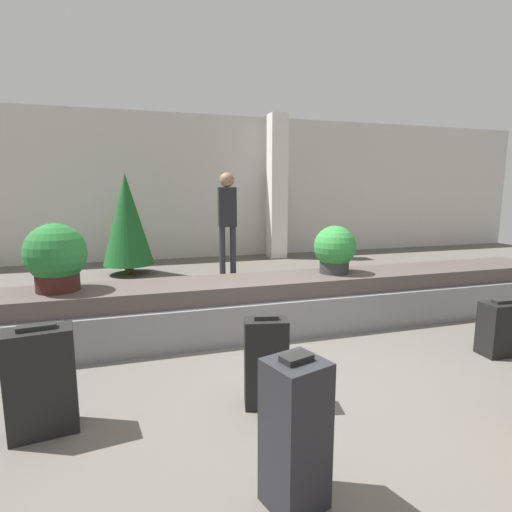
{
  "coord_description": "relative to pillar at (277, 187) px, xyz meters",
  "views": [
    {
      "loc": [
        -1.23,
        -2.69,
        1.53
      ],
      "look_at": [
        0.0,
        1.39,
        0.83
      ],
      "focal_mm": 28.0,
      "sensor_mm": 36.0,
      "label": 1
    }
  ],
  "objects": [
    {
      "name": "potted_plant_0",
      "position": [
        -0.91,
        -4.52,
        -0.74
      ],
      "size": [
        0.48,
        0.48,
        0.55
      ],
      "color": "#2D2D2D",
      "rests_on": "carousel"
    },
    {
      "name": "suitcase_6",
      "position": [
        -3.72,
        -5.99,
        -1.25
      ],
      "size": [
        0.42,
        0.26,
        0.72
      ],
      "rotation": [
        0.0,
        0.0,
        0.14
      ],
      "color": "black",
      "rests_on": "ground_plane"
    },
    {
      "name": "suitcase_1",
      "position": [
        -2.42,
        -7.0,
        -1.22
      ],
      "size": [
        0.33,
        0.32,
        0.78
      ],
      "rotation": [
        0.0,
        0.0,
        0.31
      ],
      "color": "#232328",
      "rests_on": "ground_plane"
    },
    {
      "name": "ground_plane",
      "position": [
        -1.87,
        -5.93,
        -1.6
      ],
      "size": [
        18.0,
        18.0,
        0.0
      ],
      "primitive_type": "plane",
      "color": "#59544C"
    },
    {
      "name": "potted_plant_1",
      "position": [
        -3.84,
        -4.5,
        -0.7
      ],
      "size": [
        0.57,
        0.57,
        0.65
      ],
      "color": "#381914",
      "rests_on": "carousel"
    },
    {
      "name": "traveler_0",
      "position": [
        -1.51,
        -1.56,
        -0.47
      ],
      "size": [
        0.33,
        0.26,
        1.85
      ],
      "rotation": [
        0.0,
        0.0,
        -0.05
      ],
      "color": "#282833",
      "rests_on": "ground_plane"
    },
    {
      "name": "decorated_tree",
      "position": [
        -3.25,
        -0.99,
        -0.59
      ],
      "size": [
        0.91,
        0.91,
        1.85
      ],
      "color": "#4C331E",
      "rests_on": "ground_plane"
    },
    {
      "name": "suitcase_5",
      "position": [
        0.12,
        -5.86,
        -1.35
      ],
      "size": [
        0.37,
        0.24,
        0.53
      ],
      "rotation": [
        0.0,
        0.0,
        -0.05
      ],
      "color": "black",
      "rests_on": "ground_plane"
    },
    {
      "name": "pillar",
      "position": [
        0.0,
        0.0,
        0.0
      ],
      "size": [
        0.38,
        0.38,
        3.2
      ],
      "color": "silver",
      "rests_on": "ground_plane"
    },
    {
      "name": "carousel",
      "position": [
        -1.87,
        -4.55,
        -1.32
      ],
      "size": [
        8.0,
        0.85,
        0.58
      ],
      "color": "gray",
      "rests_on": "ground_plane"
    },
    {
      "name": "back_wall",
      "position": [
        -1.87,
        0.53,
        0.0
      ],
      "size": [
        18.0,
        0.06,
        3.2
      ],
      "color": "beige",
      "rests_on": "ground_plane"
    },
    {
      "name": "suitcase_3",
      "position": [
        -2.27,
        -6.09,
        -1.28
      ],
      "size": [
        0.33,
        0.24,
        0.67
      ],
      "rotation": [
        0.0,
        0.0,
        -0.21
      ],
      "color": "black",
      "rests_on": "ground_plane"
    }
  ]
}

